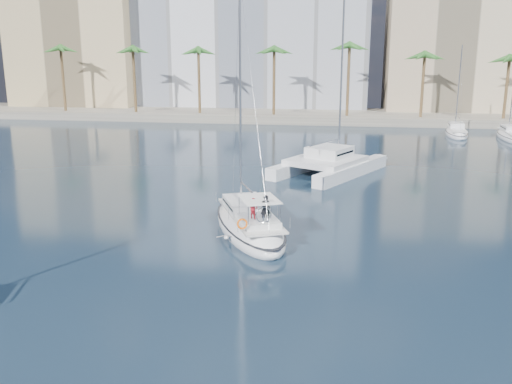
# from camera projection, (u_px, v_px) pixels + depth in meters

# --- Properties ---
(ground) EXTENTS (160.00, 160.00, 0.00)m
(ground) POSITION_uv_depth(u_px,v_px,m) (251.00, 250.00, 33.10)
(ground) COLOR black
(ground) RESTS_ON ground
(quay) EXTENTS (120.00, 14.00, 1.20)m
(quay) POSITION_uv_depth(u_px,v_px,m) (311.00, 116.00, 91.37)
(quay) COLOR gray
(quay) RESTS_ON ground
(building_modern) EXTENTS (42.00, 16.00, 28.00)m
(building_modern) POSITION_uv_depth(u_px,v_px,m) (249.00, 31.00, 101.25)
(building_modern) COLOR silver
(building_modern) RESTS_ON ground
(building_tan_left) EXTENTS (22.00, 14.00, 22.00)m
(building_tan_left) POSITION_uv_depth(u_px,v_px,m) (81.00, 49.00, 102.48)
(building_tan_left) COLOR tan
(building_tan_left) RESTS_ON ground
(building_beige) EXTENTS (20.00, 14.00, 20.00)m
(building_beige) POSITION_uv_depth(u_px,v_px,m) (448.00, 55.00, 94.49)
(building_beige) COLOR tan
(building_beige) RESTS_ON ground
(palm_left) EXTENTS (3.60, 3.60, 12.30)m
(palm_left) POSITION_uv_depth(u_px,v_px,m) (95.00, 54.00, 90.01)
(palm_left) COLOR brown
(palm_left) RESTS_ON ground
(palm_centre) EXTENTS (3.60, 3.60, 12.30)m
(palm_centre) POSITION_uv_depth(u_px,v_px,m) (311.00, 54.00, 85.13)
(palm_centre) COLOR brown
(palm_centre) RESTS_ON ground
(main_sloop) EXTENTS (7.61, 11.62, 16.52)m
(main_sloop) POSITION_uv_depth(u_px,v_px,m) (249.00, 224.00, 36.24)
(main_sloop) COLOR white
(main_sloop) RESTS_ON ground
(catamaran) EXTENTS (10.97, 13.41, 17.50)m
(catamaran) POSITION_uv_depth(u_px,v_px,m) (328.00, 161.00, 52.77)
(catamaran) COLOR white
(catamaran) RESTS_ON ground
(seagull) EXTENTS (1.22, 0.52, 0.23)m
(seagull) POSITION_uv_depth(u_px,v_px,m) (226.00, 237.00, 33.96)
(seagull) COLOR silver
(seagull) RESTS_ON ground
(moored_yacht_a) EXTENTS (3.37, 9.52, 11.90)m
(moored_yacht_a) POSITION_uv_depth(u_px,v_px,m) (456.00, 136.00, 75.24)
(moored_yacht_a) COLOR white
(moored_yacht_a) RESTS_ON ground
(moored_yacht_b) EXTENTS (3.32, 10.83, 13.72)m
(moored_yacht_b) POSITION_uv_depth(u_px,v_px,m) (512.00, 139.00, 72.39)
(moored_yacht_b) COLOR white
(moored_yacht_b) RESTS_ON ground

